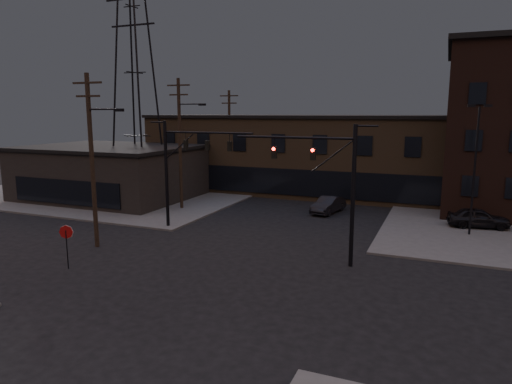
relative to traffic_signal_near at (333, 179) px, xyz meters
The scene contains 15 objects.
ground 8.56m from the traffic_signal_near, 139.97° to the right, with size 140.00×140.00×0.00m, color black.
sidewalk_nw 32.84m from the traffic_signal_near, 147.39° to the left, with size 30.00×30.00×0.15m, color #474744.
building_row 24.12m from the traffic_signal_near, 102.84° to the left, with size 40.00×12.00×8.00m, color #4F3E29.
building_left 27.95m from the traffic_signal_near, 155.60° to the left, with size 16.00×12.00×5.00m, color black.
traffic_signal_near is the anchor object (origin of this frame).
traffic_signal_far 12.57m from the traffic_signal_near, 163.83° to the left, with size 7.12×0.24×8.00m.
stop_sign 15.17m from the traffic_signal_near, 154.10° to the right, with size 0.72×0.33×2.48m.
utility_pole_near 15.03m from the traffic_signal_near, behind, with size 3.70×0.28×11.00m.
utility_pole_mid 18.47m from the traffic_signal_near, 148.97° to the left, with size 3.70×0.28×11.50m.
utility_pole_far 27.33m from the traffic_signal_near, 128.10° to the left, with size 2.20×0.28×11.00m.
transmission_tower 28.02m from the traffic_signal_near, 149.97° to the left, with size 7.00×7.00×25.00m, color black, non-canonical shape.
lot_light_a 12.21m from the traffic_signal_near, 51.18° to the left, with size 1.50×0.28×9.14m.
parked_car_lot_a 15.04m from the traffic_signal_near, 55.03° to the left, with size 1.73×4.30×1.47m, color black.
parked_car_lot_b 19.62m from the traffic_signal_near, 57.78° to the left, with size 2.03×4.99×1.45m, color #A9AAAB.
car_crossing 14.21m from the traffic_signal_near, 104.30° to the left, with size 1.51×4.32×1.42m, color black.
Camera 1 is at (11.06, -20.47, 8.64)m, focal length 32.00 mm.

